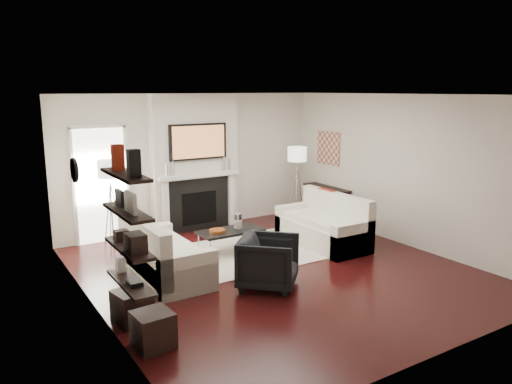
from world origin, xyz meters
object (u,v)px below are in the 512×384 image
loveseat_left_base (166,264)px  lamp_left_shade (109,169)px  armchair (268,259)px  ottoman_near (132,306)px  coffee_table (230,231)px  loveseat_right_base (322,233)px  lamp_right_shade (297,154)px

loveseat_left_base → lamp_left_shade: (-0.29, 1.69, 1.24)m
armchair → ottoman_near: 2.03m
coffee_table → loveseat_right_base: bearing=-14.9°
lamp_left_shade → lamp_right_shade: 3.90m
coffee_table → ottoman_near: 2.79m
lamp_left_shade → ottoman_near: (-0.62, -2.88, -1.25)m
coffee_table → armchair: bearing=-99.2°
loveseat_left_base → lamp_left_shade: lamp_left_shade is taller
lamp_left_shade → lamp_right_shade: size_ratio=1.00×
coffee_table → ottoman_near: coffee_table is taller
loveseat_left_base → armchair: bearing=-45.6°
loveseat_left_base → armchair: armchair is taller
loveseat_right_base → ottoman_near: size_ratio=4.50×
armchair → lamp_right_shade: size_ratio=2.02×
coffee_table → loveseat_left_base: bearing=-162.2°
loveseat_right_base → lamp_right_shade: lamp_right_shade is taller
lamp_left_shade → loveseat_right_base: bearing=-27.2°
loveseat_right_base → loveseat_left_base: bearing=179.9°
armchair → ottoman_near: bearing=135.5°
armchair → coffee_table: bearing=34.7°
loveseat_left_base → coffee_table: same height
loveseat_right_base → lamp_right_shade: bearing=69.4°
lamp_right_shade → ottoman_near: lamp_right_shade is taller
lamp_right_shade → ottoman_near: (-4.52, -2.76, -1.25)m
loveseat_left_base → lamp_left_shade: 2.12m
coffee_table → ottoman_near: bearing=-144.5°
loveseat_left_base → armchair: size_ratio=2.22×
lamp_right_shade → ottoman_near: size_ratio=1.00×
loveseat_left_base → ottoman_near: loveseat_left_base is taller
loveseat_left_base → coffee_table: 1.44m
armchair → lamp_left_shade: bearing=70.2°
coffee_table → ottoman_near: size_ratio=2.75×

